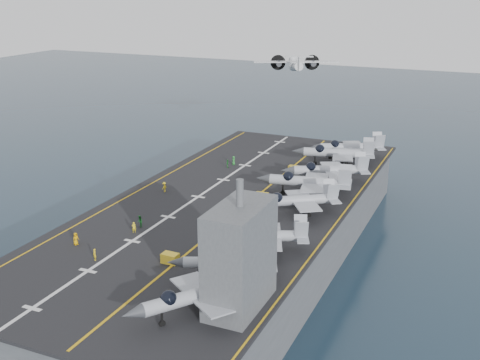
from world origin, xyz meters
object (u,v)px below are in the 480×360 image
at_px(tow_cart_a, 170,258).
at_px(fighter_jet_0, 197,294).
at_px(transport_plane, 296,67).
at_px(island_superstructure, 240,245).

bearing_deg(tow_cart_a, fighter_jet_0, -47.36).
distance_m(fighter_jet_0, transport_plane, 93.06).
distance_m(fighter_jet_0, tow_cart_a, 13.76).
xyz_separation_m(island_superstructure, fighter_jet_0, (-3.43, -3.74, -4.88)).
relative_size(island_superstructure, fighter_jet_0, 0.83).
bearing_deg(transport_plane, fighter_jet_0, -77.65).
bearing_deg(island_superstructure, fighter_jet_0, -132.52).
height_order(island_superstructure, tow_cart_a, island_superstructure).
height_order(island_superstructure, fighter_jet_0, island_superstructure).
bearing_deg(island_superstructure, tow_cart_a, 153.64).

